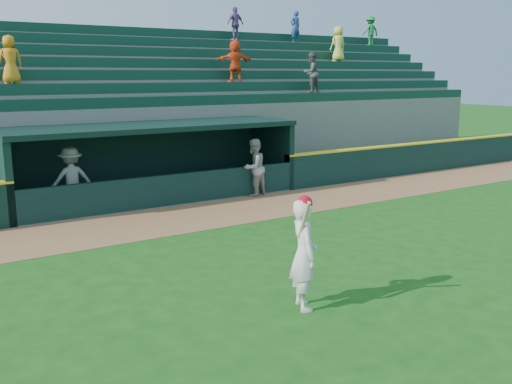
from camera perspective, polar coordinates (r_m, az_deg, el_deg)
ground at (r=12.51m, az=4.01°, el=-7.10°), size 120.00×120.00×0.00m
warning_track at (r=16.53m, az=-6.23°, el=-2.44°), size 40.00×3.00×0.01m
field_wall_right at (r=25.37m, az=17.46°, el=3.41°), size 15.50×0.30×1.20m
wall_stripe_right at (r=25.30m, az=17.54°, el=4.82°), size 15.50×0.32×0.06m
dugout_player_front at (r=19.07m, az=-0.22°, el=2.46°), size 1.13×1.02×1.92m
dugout_player_inside at (r=17.83m, az=-17.97°, el=1.24°), size 1.27×0.76×1.93m
dugout at (r=19.05m, az=-10.54°, el=3.46°), size 9.40×2.80×2.46m
stands at (r=23.21m, az=-14.94°, el=7.29°), size 34.50×6.30×7.03m
batter_at_plate at (r=9.92m, az=4.80°, el=-6.07°), size 0.68×0.89×2.03m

